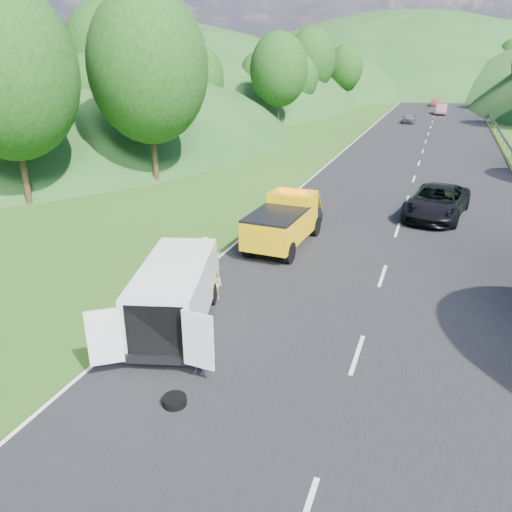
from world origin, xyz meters
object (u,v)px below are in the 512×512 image
at_px(worker, 199,374).
at_px(passing_suv, 435,217).
at_px(tow_truck, 285,221).
at_px(white_van, 176,291).
at_px(suitcase, 169,276).
at_px(child, 216,299).
at_px(woman, 208,280).
at_px(spare_tire, 175,405).

bearing_deg(worker, passing_suv, 73.13).
bearing_deg(tow_truck, passing_suv, 50.60).
xyz_separation_m(white_van, suitcase, (-1.86, 2.75, -0.95)).
height_order(child, suitcase, suitcase).
distance_m(white_van, woman, 3.76).
height_order(white_van, passing_suv, white_van).
bearing_deg(spare_tire, white_van, 117.13).
bearing_deg(white_van, passing_suv, 47.70).
relative_size(white_van, worker, 3.74).
height_order(tow_truck, spare_tire, tow_truck).
xyz_separation_m(woman, passing_suv, (8.06, 11.78, 0.00)).
distance_m(white_van, spare_tire, 4.23).
bearing_deg(worker, tow_truck, 95.20).
distance_m(woman, child, 1.71).
relative_size(child, spare_tire, 1.76).
distance_m(worker, passing_suv, 18.38).
bearing_deg(suitcase, woman, 30.86).
bearing_deg(white_van, spare_tire, -79.17).
bearing_deg(spare_tire, worker, 91.05).
bearing_deg(spare_tire, tow_truck, 93.85).
distance_m(child, suitcase, 2.35).
bearing_deg(child, woman, 133.28).
relative_size(woman, child, 1.63).
bearing_deg(tow_truck, woman, -106.42).
height_order(tow_truck, woman, tow_truck).
bearing_deg(woman, passing_suv, -58.39).
bearing_deg(white_van, child, 63.55).
bearing_deg(woman, white_van, 165.73).
distance_m(suitcase, passing_suv, 15.62).
bearing_deg(passing_suv, white_van, -106.88).
relative_size(child, suitcase, 1.97).
distance_m(tow_truck, suitcase, 6.27).
xyz_separation_m(tow_truck, child, (-0.68, -6.13, -1.17)).
bearing_deg(tow_truck, suitcase, -115.15).
height_order(tow_truck, child, tow_truck).
relative_size(worker, spare_tire, 2.84).
height_order(woman, passing_suv, woman).
height_order(suitcase, passing_suv, passing_suv).
bearing_deg(child, tow_truck, 92.15).
bearing_deg(passing_suv, woman, -115.25).
xyz_separation_m(worker, suitcase, (-3.69, 4.96, 0.28)).
xyz_separation_m(worker, passing_suv, (5.63, 17.50, 0.00)).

